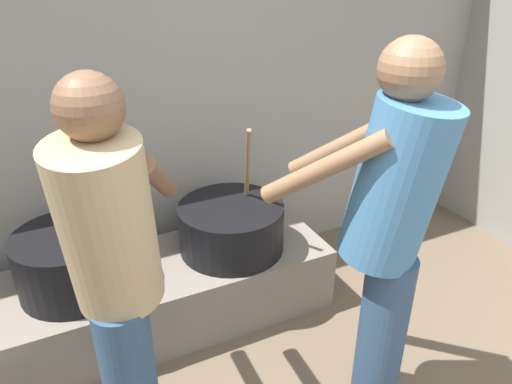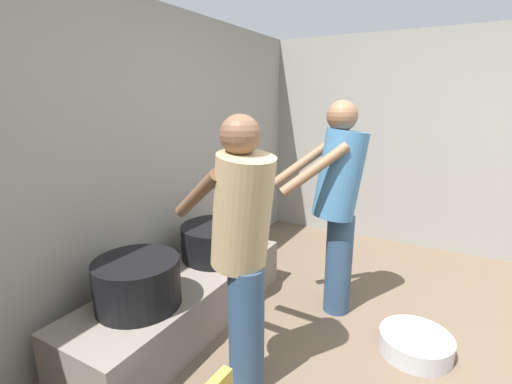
# 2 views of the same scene
# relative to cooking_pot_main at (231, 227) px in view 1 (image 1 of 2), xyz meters

# --- Properties ---
(block_enclosure_rear) EXTENTS (5.17, 0.20, 2.30)m
(block_enclosure_rear) POSITION_rel_cooking_pot_main_xyz_m (-0.38, 0.53, 0.64)
(block_enclosure_rear) COLOR gray
(block_enclosure_rear) RESTS_ON ground_plane
(hearth_ledge) EXTENTS (1.83, 0.60, 0.37)m
(hearth_ledge) POSITION_rel_cooking_pot_main_xyz_m (-0.41, 0.01, -0.32)
(hearth_ledge) COLOR slate
(hearth_ledge) RESTS_ON ground_plane
(cooking_pot_main) EXTENTS (0.57, 0.57, 0.72)m
(cooking_pot_main) POSITION_rel_cooking_pot_main_xyz_m (0.00, 0.00, 0.00)
(cooking_pot_main) COLOR black
(cooking_pot_main) RESTS_ON hearth_ledge
(cooking_pot_secondary) EXTENTS (0.52, 0.52, 0.30)m
(cooking_pot_secondary) POSITION_rel_cooking_pot_main_xyz_m (-0.82, 0.01, 0.02)
(cooking_pot_secondary) COLOR black
(cooking_pot_secondary) RESTS_ON hearth_ledge
(cook_in_tan_shirt) EXTENTS (0.55, 0.72, 1.54)m
(cook_in_tan_shirt) POSITION_rel_cooking_pot_main_xyz_m (-0.70, -0.66, 0.37)
(cook_in_tan_shirt) COLOR navy
(cook_in_tan_shirt) RESTS_ON ground_plane
(cook_in_blue_shirt) EXTENTS (0.66, 0.72, 1.61)m
(cook_in_blue_shirt) POSITION_rel_cooking_pot_main_xyz_m (0.28, -0.89, 0.41)
(cook_in_blue_shirt) COLOR navy
(cook_in_blue_shirt) RESTS_ON ground_plane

